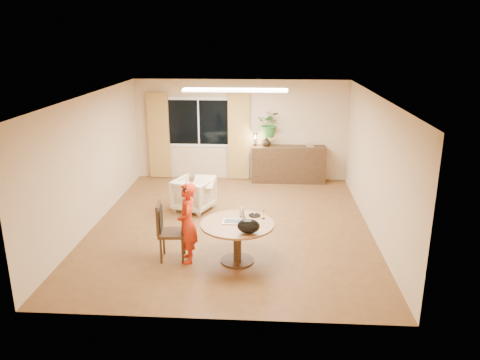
# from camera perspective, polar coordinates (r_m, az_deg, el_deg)

# --- Properties ---
(floor) EXTENTS (6.50, 6.50, 0.00)m
(floor) POSITION_cam_1_polar(r_m,az_deg,el_deg) (9.48, -1.09, -5.54)
(floor) COLOR brown
(floor) RESTS_ON ground
(ceiling) EXTENTS (6.50, 6.50, 0.00)m
(ceiling) POSITION_cam_1_polar(r_m,az_deg,el_deg) (8.80, -1.19, 10.24)
(ceiling) COLOR white
(ceiling) RESTS_ON wall_back
(wall_back) EXTENTS (5.50, 0.00, 5.50)m
(wall_back) POSITION_cam_1_polar(r_m,az_deg,el_deg) (12.21, 0.11, 6.09)
(wall_back) COLOR tan
(wall_back) RESTS_ON floor
(wall_left) EXTENTS (0.00, 6.50, 6.50)m
(wall_left) POSITION_cam_1_polar(r_m,az_deg,el_deg) (9.67, -17.62, 2.23)
(wall_left) COLOR tan
(wall_left) RESTS_ON floor
(wall_right) EXTENTS (0.00, 6.50, 6.50)m
(wall_right) POSITION_cam_1_polar(r_m,az_deg,el_deg) (9.25, 16.11, 1.69)
(wall_right) COLOR tan
(wall_right) RESTS_ON floor
(window) EXTENTS (1.70, 0.03, 1.30)m
(window) POSITION_cam_1_polar(r_m,az_deg,el_deg) (12.27, -5.07, 7.03)
(window) COLOR white
(window) RESTS_ON wall_back
(curtain_left) EXTENTS (0.55, 0.08, 2.25)m
(curtain_left) POSITION_cam_1_polar(r_m,az_deg,el_deg) (12.46, -9.88, 5.33)
(curtain_left) COLOR olive
(curtain_left) RESTS_ON wall_back
(curtain_right) EXTENTS (0.55, 0.08, 2.25)m
(curtain_right) POSITION_cam_1_polar(r_m,az_deg,el_deg) (12.15, -0.16, 5.29)
(curtain_right) COLOR olive
(curtain_right) RESTS_ON wall_back
(ceiling_panel) EXTENTS (2.20, 0.35, 0.05)m
(ceiling_panel) POSITION_cam_1_polar(r_m,az_deg,el_deg) (9.99, -0.61, 10.90)
(ceiling_panel) COLOR white
(ceiling_panel) RESTS_ON ceiling
(dining_table) EXTENTS (1.23, 1.23, 0.70)m
(dining_table) POSITION_cam_1_polar(r_m,az_deg,el_deg) (7.83, -0.33, -6.28)
(dining_table) COLOR brown
(dining_table) RESTS_ON floor
(dining_chair) EXTENTS (0.52, 0.48, 1.01)m
(dining_chair) POSITION_cam_1_polar(r_m,az_deg,el_deg) (8.02, -8.26, -6.21)
(dining_chair) COLOR black
(dining_chair) RESTS_ON floor
(child) EXTENTS (0.55, 0.41, 1.38)m
(child) POSITION_cam_1_polar(r_m,az_deg,el_deg) (7.85, -6.43, -5.22)
(child) COLOR red
(child) RESTS_ON floor
(laptop) EXTENTS (0.37, 0.25, 0.25)m
(laptop) POSITION_cam_1_polar(r_m,az_deg,el_deg) (7.76, -0.82, -4.32)
(laptop) COLOR #B7B7BC
(laptop) RESTS_ON dining_table
(tumbler) EXTENTS (0.10, 0.10, 0.11)m
(tumbler) POSITION_cam_1_polar(r_m,az_deg,el_deg) (8.03, 0.23, -4.05)
(tumbler) COLOR white
(tumbler) RESTS_ON dining_table
(wine_glass) EXTENTS (0.07, 0.07, 0.18)m
(wine_glass) POSITION_cam_1_polar(r_m,az_deg,el_deg) (7.92, 2.88, -4.14)
(wine_glass) COLOR white
(wine_glass) RESTS_ON dining_table
(pot_lid) EXTENTS (0.21, 0.21, 0.03)m
(pot_lid) POSITION_cam_1_polar(r_m,az_deg,el_deg) (8.07, 1.80, -4.27)
(pot_lid) COLOR white
(pot_lid) RESTS_ON dining_table
(handbag) EXTENTS (0.38, 0.25, 0.24)m
(handbag) POSITION_cam_1_polar(r_m,az_deg,el_deg) (7.34, 1.05, -5.65)
(handbag) COLOR black
(handbag) RESTS_ON dining_table
(armchair) EXTENTS (0.99, 1.00, 0.71)m
(armchair) POSITION_cam_1_polar(r_m,az_deg,el_deg) (10.24, -5.66, -1.73)
(armchair) COLOR beige
(armchair) RESTS_ON floor
(throw) EXTENTS (0.48, 0.57, 0.03)m
(throw) POSITION_cam_1_polar(r_m,az_deg,el_deg) (10.07, -4.43, 0.19)
(throw) COLOR beige
(throw) RESTS_ON armchair
(sideboard) EXTENTS (1.88, 0.46, 0.94)m
(sideboard) POSITION_cam_1_polar(r_m,az_deg,el_deg) (12.16, 5.92, 1.93)
(sideboard) COLOR black
(sideboard) RESTS_ON floor
(vase) EXTENTS (0.28, 0.28, 0.25)m
(vase) POSITION_cam_1_polar(r_m,az_deg,el_deg) (12.00, 3.19, 4.72)
(vase) COLOR black
(vase) RESTS_ON sideboard
(bouquet) EXTENTS (0.69, 0.63, 0.66)m
(bouquet) POSITION_cam_1_polar(r_m,az_deg,el_deg) (11.91, 3.65, 6.84)
(bouquet) COLOR #386927
(bouquet) RESTS_ON vase
(book_stack) EXTENTS (0.20, 0.15, 0.08)m
(book_stack) POSITION_cam_1_polar(r_m,az_deg,el_deg) (12.07, 8.56, 4.21)
(book_stack) COLOR olive
(book_stack) RESTS_ON sideboard
(desk_lamp) EXTENTS (0.17, 0.17, 0.34)m
(desk_lamp) POSITION_cam_1_polar(r_m,az_deg,el_deg) (11.95, 1.86, 4.90)
(desk_lamp) COLOR black
(desk_lamp) RESTS_ON sideboard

